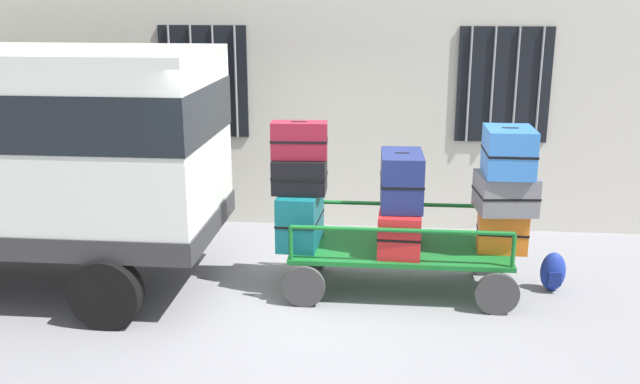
% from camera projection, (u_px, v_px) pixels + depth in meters
% --- Properties ---
extents(ground_plane, '(40.00, 40.00, 0.00)m').
position_uv_depth(ground_plane, '(317.00, 301.00, 7.42)').
color(ground_plane, gray).
extents(building_wall, '(12.00, 0.38, 5.00)m').
position_uv_depth(building_wall, '(337.00, 45.00, 9.37)').
color(building_wall, beige).
rests_on(building_wall, ground).
extents(luggage_cart, '(2.41, 1.11, 0.50)m').
position_uv_depth(luggage_cart, '(399.00, 256.00, 7.61)').
color(luggage_cart, '#146023').
rests_on(luggage_cart, ground).
extents(cart_railing, '(2.29, 0.97, 0.37)m').
position_uv_depth(cart_railing, '(400.00, 220.00, 7.50)').
color(cart_railing, '#146023').
rests_on(cart_railing, luggage_cart).
extents(suitcase_left_bottom, '(0.46, 0.74, 0.60)m').
position_uv_depth(suitcase_left_bottom, '(300.00, 218.00, 7.61)').
color(suitcase_left_bottom, '#0F5960').
rests_on(suitcase_left_bottom, luggage_cart).
extents(suitcase_left_middle, '(0.58, 0.38, 0.37)m').
position_uv_depth(suitcase_left_middle, '(299.00, 176.00, 7.45)').
color(suitcase_left_middle, black).
rests_on(suitcase_left_middle, suitcase_left_bottom).
extents(suitcase_left_top, '(0.61, 0.29, 0.40)m').
position_uv_depth(suitcase_left_top, '(299.00, 140.00, 7.35)').
color(suitcase_left_top, maroon).
rests_on(suitcase_left_top, suitcase_left_middle).
extents(suitcase_midleft_bottom, '(0.48, 0.86, 0.46)m').
position_uv_depth(suitcase_midleft_bottom, '(400.00, 228.00, 7.49)').
color(suitcase_midleft_bottom, '#B21E1E').
rests_on(suitcase_midleft_bottom, luggage_cart).
extents(suitcase_midleft_middle, '(0.46, 0.72, 0.59)m').
position_uv_depth(suitcase_midleft_middle, '(402.00, 180.00, 7.39)').
color(suitcase_midleft_middle, navy).
rests_on(suitcase_midleft_middle, suitcase_midleft_bottom).
extents(suitcase_center_bottom, '(0.54, 0.38, 0.45)m').
position_uv_depth(suitcase_center_bottom, '(502.00, 231.00, 7.44)').
color(suitcase_center_bottom, orange).
rests_on(suitcase_center_bottom, luggage_cart).
extents(suitcase_center_middle, '(0.64, 0.62, 0.40)m').
position_uv_depth(suitcase_center_middle, '(505.00, 193.00, 7.31)').
color(suitcase_center_middle, slate).
rests_on(suitcase_center_middle, suitcase_center_bottom).
extents(suitcase_center_top, '(0.49, 0.62, 0.49)m').
position_uv_depth(suitcase_center_top, '(509.00, 152.00, 7.17)').
color(suitcase_center_top, '#3372C6').
rests_on(suitcase_center_top, suitcase_center_middle).
extents(backpack, '(0.27, 0.22, 0.44)m').
position_uv_depth(backpack, '(553.00, 272.00, 7.64)').
color(backpack, navy).
rests_on(backpack, ground).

